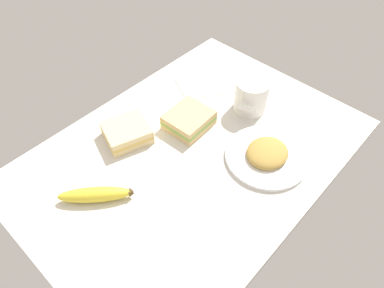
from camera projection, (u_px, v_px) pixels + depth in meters
tabletop at (192, 154)px, 95.78cm from camera, size 90.00×64.00×2.00cm
plate_of_food at (267, 155)px, 92.59cm from camera, size 21.56×21.56×3.98cm
coffee_mug_black at (251, 95)px, 102.48cm from camera, size 12.05×9.45×9.70cm
sandwich_main at (189, 120)px, 99.83cm from camera, size 12.48×11.34×4.40cm
sandwich_side at (127, 132)px, 96.62cm from camera, size 14.33×13.63×4.40cm
banana at (95, 195)px, 83.81cm from camera, size 15.24×14.41×3.69cm
paper_napkin at (199, 85)px, 113.06cm from camera, size 16.25×16.25×0.30cm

